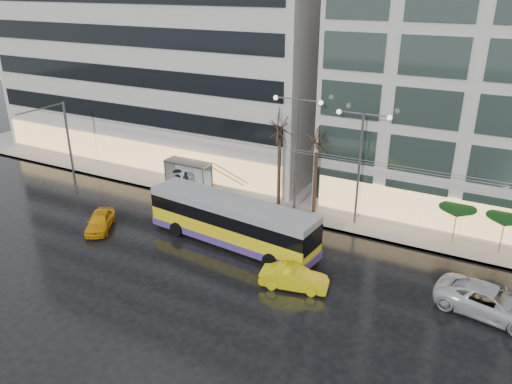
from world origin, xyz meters
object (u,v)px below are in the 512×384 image
Objects in this scene: bus_shelter at (186,168)px; taxi_a at (100,221)px; trolleybus at (232,223)px; street_lamp_near at (296,139)px.

bus_shelter is 9.67m from taxi_a.
trolleybus is at bearing -14.89° from taxi_a.
street_lamp_near is at bearing 76.32° from trolleybus.
street_lamp_near is (1.69, 6.94, 4.39)m from trolleybus.
street_lamp_near is at bearing 9.72° from taxi_a.
trolleybus reaches higher than taxi_a.
taxi_a is (-11.46, -9.64, -5.32)m from street_lamp_near.
street_lamp_near reaches higher than trolleybus.
street_lamp_near is (10.38, 0.11, 4.03)m from bus_shelter.
street_lamp_near is 2.29× the size of taxi_a.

